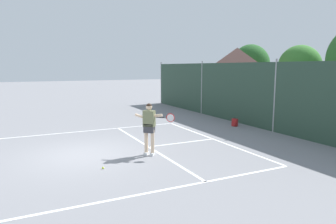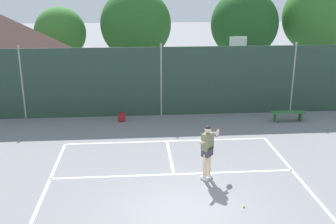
% 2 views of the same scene
% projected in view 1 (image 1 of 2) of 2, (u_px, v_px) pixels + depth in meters
% --- Properties ---
extents(ground_plane, '(120.00, 120.00, 0.00)m').
position_uv_depth(ground_plane, '(85.00, 155.00, 10.92)').
color(ground_plane, gray).
extents(court_markings, '(8.30, 11.10, 0.01)m').
position_uv_depth(court_markings, '(102.00, 152.00, 11.20)').
color(court_markings, white).
rests_on(court_markings, ground).
extents(chainlink_fence, '(26.09, 0.09, 3.49)m').
position_uv_depth(chainlink_fence, '(275.00, 97.00, 14.56)').
color(chainlink_fence, '#284233').
rests_on(chainlink_fence, ground).
extents(clubhouse_building, '(5.43, 4.46, 4.59)m').
position_uv_depth(clubhouse_building, '(236.00, 76.00, 24.04)').
color(clubhouse_building, beige).
rests_on(clubhouse_building, ground).
extents(tennis_player, '(0.95, 1.15, 1.85)m').
position_uv_depth(tennis_player, '(150.00, 124.00, 10.72)').
color(tennis_player, silver).
rests_on(tennis_player, ground).
extents(tennis_ball, '(0.07, 0.07, 0.07)m').
position_uv_depth(tennis_ball, '(103.00, 168.00, 9.40)').
color(tennis_ball, '#CCE033').
rests_on(tennis_ball, ground).
extents(backpack_red, '(0.33, 0.32, 0.46)m').
position_uv_depth(backpack_red, '(235.00, 123.00, 16.12)').
color(backpack_red, maroon).
rests_on(backpack_red, ground).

